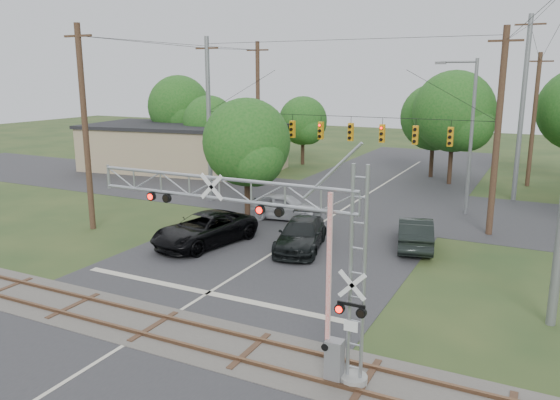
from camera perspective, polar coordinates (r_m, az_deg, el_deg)
The scene contains 14 objects.
ground at distance 19.49m, azimuth -16.90°, elevation -14.93°, with size 160.00×160.00×0.00m, color #243B1B.
road_main at distance 26.92m, azimuth -2.12°, elevation -6.41°, with size 14.00×90.00×0.02m, color #2D2D30.
road_cross at distance 39.28m, azimuth 7.73°, elevation -0.29°, with size 90.00×12.00×0.02m, color #2D2D30.
railroad_track at distance 20.79m, azimuth -13.05°, elevation -12.75°, with size 90.00×3.20×0.17m.
crossing_gantry at distance 16.45m, azimuth -1.26°, elevation -4.26°, with size 9.57×0.84×6.60m.
traffic_signal_span at distance 34.35m, azimuth 7.18°, elevation 7.44°, with size 19.34×0.36×11.50m.
pickup_black at distance 29.54m, azimuth -7.90°, elevation -3.05°, with size 2.82×6.12×1.70m, color black.
car_dark at distance 28.56m, azimuth 2.21°, elevation -3.65°, with size 2.17×5.35×1.55m, color black.
sedan_silver at distance 34.41m, azimuth 0.40°, elevation -0.67°, with size 1.95×4.84×1.65m, color #A4A5AB.
suv_dark at distance 29.65m, azimuth 13.94°, elevation -3.32°, with size 1.74×4.98×1.64m, color black.
commercial_building at distance 53.30m, azimuth -9.99°, elevation 5.47°, with size 19.61×11.89×4.32m.
streetlight at distance 36.99m, azimuth 19.11°, elevation 7.02°, with size 2.65×0.28×9.94m.
utility_poles at distance 36.06m, azimuth 11.20°, elevation 8.29°, with size 26.56×27.80×13.11m.
treeline at distance 46.10m, azimuth 13.53°, elevation 8.27°, with size 53.09×28.30×9.58m.
Camera 1 is at (12.26, -12.24, 8.94)m, focal length 35.00 mm.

